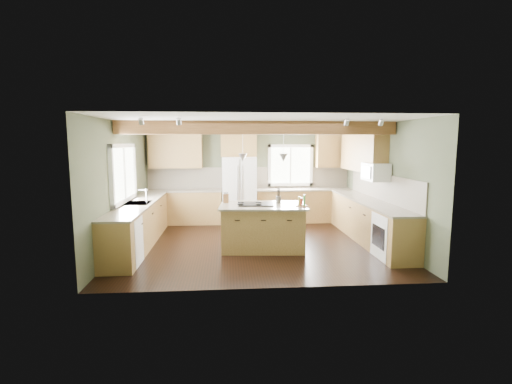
{
  "coord_description": "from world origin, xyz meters",
  "views": [
    {
      "loc": [
        -0.63,
        -7.81,
        2.17
      ],
      "look_at": [
        0.01,
        0.3,
        1.09
      ],
      "focal_mm": 26.0,
      "sensor_mm": 36.0,
      "label": 1
    }
  ],
  "objects": [
    {
      "name": "upper_cab_right",
      "position": [
        2.62,
        0.9,
        1.95
      ],
      "size": [
        0.35,
        2.2,
        0.9
      ],
      "primitive_type": "cube",
      "color": "brown",
      "rests_on": "wall_right"
    },
    {
      "name": "wall_left",
      "position": [
        -2.8,
        0.0,
        1.3
      ],
      "size": [
        0.0,
        5.0,
        5.0
      ],
      "primitive_type": "plane",
      "rotation": [
        1.57,
        0.0,
        1.57
      ],
      "color": "#434B35",
      "rests_on": "ground"
    },
    {
      "name": "ceiling_beam",
      "position": [
        0.0,
        -0.38,
        2.47
      ],
      "size": [
        5.55,
        0.26,
        0.26
      ],
      "primitive_type": "cube",
      "color": "#4C2E15",
      "rests_on": "ceiling"
    },
    {
      "name": "counter_back_left",
      "position": [
        -1.79,
        2.2,
        0.9
      ],
      "size": [
        2.06,
        0.64,
        0.04
      ],
      "primitive_type": "cube",
      "color": "brown",
      "rests_on": "base_cab_back_left"
    },
    {
      "name": "knife_block",
      "position": [
        -0.65,
        -0.09,
        1.01
      ],
      "size": [
        0.13,
        0.1,
        0.19
      ],
      "primitive_type": "cube",
      "rotation": [
        0.0,
        0.0,
        -0.19
      ],
      "color": "brown",
      "rests_on": "island_top"
    },
    {
      "name": "window_left",
      "position": [
        -2.78,
        0.05,
        1.55
      ],
      "size": [
        0.04,
        1.6,
        1.05
      ],
      "primitive_type": "cube",
      "color": "white",
      "rests_on": "wall_left"
    },
    {
      "name": "window_back",
      "position": [
        1.15,
        2.48,
        1.55
      ],
      "size": [
        1.1,
        0.04,
        1.0
      ],
      "primitive_type": "cube",
      "color": "white",
      "rests_on": "wall_back"
    },
    {
      "name": "pendant_left",
      "position": [
        -0.31,
        -0.35,
        1.88
      ],
      "size": [
        0.18,
        0.18,
        0.16
      ],
      "primitive_type": "cone",
      "rotation": [
        3.14,
        0.0,
        0.0
      ],
      "color": "#B2B2B7",
      "rests_on": "ceiling"
    },
    {
      "name": "wall_right",
      "position": [
        2.8,
        0.0,
        1.3
      ],
      "size": [
        0.0,
        5.0,
        5.0
      ],
      "primitive_type": "plane",
      "rotation": [
        1.57,
        0.0,
        -1.57
      ],
      "color": "#434B35",
      "rests_on": "ground"
    },
    {
      "name": "upper_cab_over_fridge",
      "position": [
        -0.3,
        2.33,
        2.15
      ],
      "size": [
        0.96,
        0.35,
        0.7
      ],
      "primitive_type": "cube",
      "color": "brown",
      "rests_on": "wall_back"
    },
    {
      "name": "backsplash_back",
      "position": [
        0.0,
        2.48,
        1.21
      ],
      "size": [
        5.58,
        0.03,
        0.58
      ],
      "primitive_type": "cube",
      "color": "brown",
      "rests_on": "wall_back"
    },
    {
      "name": "utensil_crock",
      "position": [
        0.45,
        -0.19,
        0.99
      ],
      "size": [
        0.12,
        0.12,
        0.14
      ],
      "primitive_type": "cylinder",
      "rotation": [
        0.0,
        0.0,
        0.1
      ],
      "color": "#3F3532",
      "rests_on": "island_top"
    },
    {
      "name": "backsplash_right",
      "position": [
        2.78,
        0.05,
        1.21
      ],
      "size": [
        0.03,
        3.7,
        0.58
      ],
      "primitive_type": "cube",
      "color": "brown",
      "rests_on": "wall_right"
    },
    {
      "name": "upper_cab_back_corner",
      "position": [
        2.3,
        2.33,
        1.95
      ],
      "size": [
        0.9,
        0.35,
        0.9
      ],
      "primitive_type": "cube",
      "color": "brown",
      "rests_on": "wall_back"
    },
    {
      "name": "island",
      "position": [
        0.1,
        -0.38,
        0.44
      ],
      "size": [
        1.71,
        1.13,
        0.88
      ],
      "primitive_type": "cube",
      "rotation": [
        0.0,
        0.0,
        -0.08
      ],
      "color": "brown",
      "rests_on": "floor"
    },
    {
      "name": "floor",
      "position": [
        0.0,
        0.0,
        0.0
      ],
      "size": [
        5.6,
        5.6,
        0.0
      ],
      "primitive_type": "plane",
      "color": "black",
      "rests_on": "ground"
    },
    {
      "name": "counter_right",
      "position": [
        2.5,
        0.05,
        0.9
      ],
      "size": [
        0.64,
        3.74,
        0.04
      ],
      "primitive_type": "cube",
      "color": "brown",
      "rests_on": "base_cab_right"
    },
    {
      "name": "soffit_trim",
      "position": [
        0.0,
        2.4,
        2.54
      ],
      "size": [
        5.55,
        0.2,
        0.1
      ],
      "primitive_type": "cube",
      "color": "#4C2E15",
      "rests_on": "ceiling"
    },
    {
      "name": "base_cab_right",
      "position": [
        2.5,
        0.05,
        0.44
      ],
      "size": [
        0.6,
        3.7,
        0.88
      ],
      "primitive_type": "cube",
      "color": "brown",
      "rests_on": "floor"
    },
    {
      "name": "cooktop",
      "position": [
        -0.03,
        -0.37,
        0.93
      ],
      "size": [
        0.74,
        0.53,
        0.02
      ],
      "primitive_type": "cube",
      "rotation": [
        0.0,
        0.0,
        -0.08
      ],
      "color": "black",
      "rests_on": "island_top"
    },
    {
      "name": "island_top",
      "position": [
        0.1,
        -0.38,
        0.9
      ],
      "size": [
        1.83,
        1.24,
        0.04
      ],
      "primitive_type": "cube",
      "rotation": [
        0.0,
        0.0,
        -0.08
      ],
      "color": "brown",
      "rests_on": "island"
    },
    {
      "name": "counter_back_right",
      "position": [
        1.49,
        2.2,
        0.9
      ],
      "size": [
        2.66,
        0.64,
        0.04
      ],
      "primitive_type": "cube",
      "color": "brown",
      "rests_on": "base_cab_back_right"
    },
    {
      "name": "upper_cab_back_left",
      "position": [
        -1.99,
        2.33,
        1.95
      ],
      "size": [
        1.4,
        0.35,
        0.9
      ],
      "primitive_type": "cube",
      "color": "brown",
      "rests_on": "wall_back"
    },
    {
      "name": "base_cab_left",
      "position": [
        -2.5,
        0.05,
        0.44
      ],
      "size": [
        0.6,
        3.7,
        0.88
      ],
      "primitive_type": "cube",
      "color": "brown",
      "rests_on": "floor"
    },
    {
      "name": "microwave",
      "position": [
        2.58,
        -0.05,
        1.55
      ],
      "size": [
        0.4,
        0.7,
        0.38
      ],
      "primitive_type": "cube",
      "color": "white",
      "rests_on": "wall_right"
    },
    {
      "name": "counter_left",
      "position": [
        -2.5,
        0.05,
        0.9
      ],
      "size": [
        0.64,
        3.74,
        0.04
      ],
      "primitive_type": "cube",
      "color": "brown",
      "rests_on": "base_cab_left"
    },
    {
      "name": "base_cab_back_left",
      "position": [
        -1.79,
        2.2,
        0.44
      ],
      "size": [
        2.02,
        0.6,
        0.88
      ],
      "primitive_type": "cube",
      "color": "brown",
      "rests_on": "floor"
    },
    {
      "name": "dishwasher",
      "position": [
        -2.49,
        -1.25,
        0.43
      ],
      "size": [
        0.6,
        0.6,
        0.84
      ],
      "primitive_type": "cube",
      "color": "white",
      "rests_on": "floor"
    },
    {
      "name": "oven",
      "position": [
        2.49,
        -1.25,
        0.43
      ],
      "size": [
        0.6,
        0.72,
        0.84
      ],
      "primitive_type": "cube",
      "color": "white",
      "rests_on": "floor"
    },
    {
      "name": "base_cab_back_right",
      "position": [
        1.49,
        2.2,
        0.44
      ],
      "size": [
        2.62,
        0.6,
        0.88
      ],
      "primitive_type": "cube",
      "color": "brown",
      "rests_on": "floor"
    },
    {
      "name": "ceiling",
      "position": [
        0.0,
        0.0,
        2.6
      ],
      "size": [
        5.6,
        5.6,
        0.0
      ],
      "primitive_type": "plane",
      "rotation": [
        3.14,
        0.0,
        0.0
      ],
      "color": "silver",
      "rests_on": "wall_back"
    },
    {
      "name": "pendant_right",
      "position": [
        0.51,
        -0.41,
        1.88
      ],
      "size": [
        0.18,
        0.18,
        0.16
      ],
      "primitive_type": "cone",
      "rotation": [
        3.14,
        0.0,
        0.0
      ],
      "color": "#B2B2B7",
      "rests_on": "ceiling"
    },
    {
      "name": "wall_back",
      "position": [
        0.0,
        2.5,
        1.3
      ],
      "size": [
        5.6,
        0.0,
        5.6
      ],
      "primitive_type": "plane",
      "rotation": [
        1.57,
        0.0,
        0.0
      ],
      "color": "#434B35",
      "rests_on": "ground"
    },
    {
      "name": "refrigerator",
      "position": [
        -0.3,
        2.12,
        0.9
      ],
      "size": [
        0.9,
        0.74,
        1.8
      ],
      "primitive_type": "cube",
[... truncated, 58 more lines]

